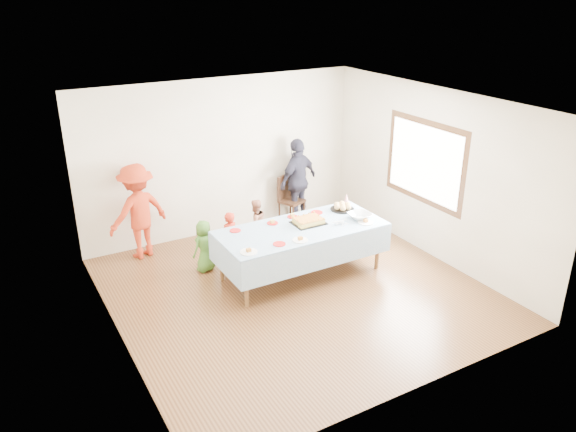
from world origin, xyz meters
The scene contains 22 objects.
ground centered at (0.00, 0.00, 0.00)m, with size 5.00×5.00×0.00m, color #4B2B15.
room_walls centered at (0.05, 0.00, 1.77)m, with size 5.04×5.04×2.72m.
party_table centered at (0.31, 0.37, 0.72)m, with size 2.50×1.10×0.78m.
birthday_cake centered at (0.48, 0.44, 0.82)m, with size 0.48×0.37×0.08m.
rolls_tray centered at (1.23, 0.64, 0.83)m, with size 0.38×0.38×0.11m.
punch_bowl centered at (1.26, 0.21, 0.82)m, with size 0.35×0.35×0.08m, color silver.
party_hat centered at (1.44, 0.83, 0.87)m, with size 0.10×0.10×0.17m, color white.
fork_pile centered at (0.87, 0.16, 0.81)m, with size 0.24×0.18×0.07m, color white, non-canonical shape.
plate_red_far_a centered at (-0.59, 0.74, 0.79)m, with size 0.17×0.17×0.01m, color red.
plate_red_far_b centered at (0.01, 0.71, 0.79)m, with size 0.17×0.17×0.01m, color red.
plate_red_far_c centered at (0.39, 0.77, 0.79)m, with size 0.16×0.16×0.01m, color red.
plate_red_far_d centered at (0.81, 0.73, 0.79)m, with size 0.19×0.19×0.01m, color red.
plate_red_near centered at (-0.25, 0.02, 0.79)m, with size 0.18×0.18×0.01m, color red.
plate_white_left centered at (-0.73, 0.01, 0.79)m, with size 0.24×0.24×0.01m, color white.
plate_white_mid centered at (0.06, -0.01, 0.79)m, with size 0.22×0.22×0.01m, color white.
plate_white_right centered at (1.24, 0.04, 0.79)m, with size 0.23×0.23×0.01m, color white.
dining_chair centered at (1.19, 2.27, 0.49)m, with size 0.49×0.49×0.88m.
toddler_left centered at (-0.52, 1.14, 0.46)m, with size 0.33×0.22×0.91m, color red.
toddler_mid centered at (-0.90, 1.22, 0.41)m, with size 0.40×0.26×0.82m, color #427828.
toddler_right centered at (0.14, 1.56, 0.42)m, with size 0.41×0.32×0.85m, color #BF7959.
adult_left centered at (-1.60, 2.20, 0.78)m, with size 1.00×0.58×1.55m, color #B73016.
adult_right centered at (1.34, 2.20, 0.78)m, with size 0.92×0.38×1.57m, color #2C2B3B.
Camera 1 is at (-3.62, -6.10, 4.14)m, focal length 35.00 mm.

